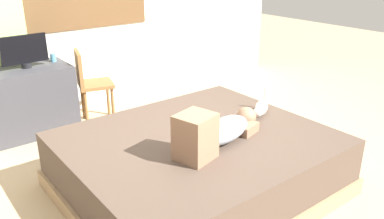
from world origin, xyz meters
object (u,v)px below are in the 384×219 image
(tv_monitor, at_px, (24,51))
(cup, at_px, (53,58))
(chair_by_desk, at_px, (89,81))
(person_lying, at_px, (217,131))
(cat, at_px, (261,108))
(desk, at_px, (30,101))
(bed, at_px, (197,164))

(tv_monitor, height_order, cup, tv_monitor)
(cup, height_order, chair_by_desk, chair_by_desk)
(person_lying, distance_m, cup, 2.36)
(cup, bearing_deg, cat, -61.76)
(person_lying, distance_m, cat, 0.74)
(tv_monitor, relative_size, cup, 5.13)
(tv_monitor, height_order, chair_by_desk, tv_monitor)
(cat, height_order, desk, desk)
(desk, height_order, chair_by_desk, chair_by_desk)
(cat, distance_m, cup, 2.41)
(cat, height_order, cup, cup)
(cat, height_order, chair_by_desk, chair_by_desk)
(cup, distance_m, chair_by_desk, 0.47)
(bed, distance_m, desk, 2.17)
(chair_by_desk, bearing_deg, person_lying, -86.71)
(cup, bearing_deg, bed, -79.68)
(person_lying, height_order, cat, person_lying)
(desk, xyz_separation_m, tv_monitor, (0.03, 0.00, 0.55))
(desk, distance_m, chair_by_desk, 0.68)
(cup, bearing_deg, person_lying, -79.60)
(bed, relative_size, chair_by_desk, 2.44)
(person_lying, distance_m, chair_by_desk, 2.10)
(bed, xyz_separation_m, cat, (0.75, 0.01, 0.32))
(tv_monitor, bearing_deg, chair_by_desk, -13.34)
(person_lying, relative_size, tv_monitor, 1.95)
(person_lying, bearing_deg, cup, 100.40)
(bed, xyz_separation_m, chair_by_desk, (-0.08, 1.90, 0.26))
(tv_monitor, bearing_deg, person_lying, -71.73)
(person_lying, relative_size, chair_by_desk, 1.09)
(tv_monitor, xyz_separation_m, cup, (0.32, 0.07, -0.13))
(desk, bearing_deg, chair_by_desk, -12.83)
(cat, relative_size, desk, 0.36)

